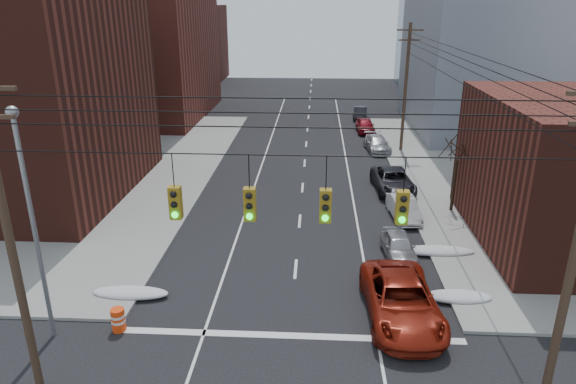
# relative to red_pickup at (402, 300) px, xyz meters

# --- Properties ---
(building_brick_far) EXTENTS (22.00, 18.00, 12.00)m
(building_brick_far) POSITION_rel_red_pickup_xyz_m (-30.62, 66.00, 5.13)
(building_brick_far) COLOR #4A1E16
(building_brick_far) RESTS_ON ground
(building_office) EXTENTS (22.00, 20.00, 25.00)m
(building_office) POSITION_rel_red_pickup_xyz_m (17.38, 36.00, 11.63)
(building_office) COLOR gray
(building_office) RESTS_ON ground
(building_glass) EXTENTS (20.00, 18.00, 22.00)m
(building_glass) POSITION_rel_red_pickup_xyz_m (19.38, 62.00, 10.13)
(building_glass) COLOR gray
(building_glass) RESTS_ON ground
(utility_pole_left) EXTENTS (2.20, 0.28, 11.00)m
(utility_pole_left) POSITION_rel_red_pickup_xyz_m (-13.12, -5.00, 4.91)
(utility_pole_left) COLOR #473323
(utility_pole_left) RESTS_ON ground
(utility_pole_right) EXTENTS (2.20, 0.28, 11.00)m
(utility_pole_right) POSITION_rel_red_pickup_xyz_m (3.88, -5.00, 4.91)
(utility_pole_right) COLOR #473323
(utility_pole_right) RESTS_ON ground
(utility_pole_far) EXTENTS (2.20, 0.28, 11.00)m
(utility_pole_far) POSITION_rel_red_pickup_xyz_m (3.88, 26.00, 4.91)
(utility_pole_far) COLOR #473323
(utility_pole_far) RESTS_ON ground
(traffic_signals) EXTENTS (17.00, 0.42, 2.02)m
(traffic_signals) POSITION_rel_red_pickup_xyz_m (-4.52, -5.03, 6.30)
(traffic_signals) COLOR black
(traffic_signals) RESTS_ON ground
(street_light) EXTENTS (0.44, 0.44, 9.32)m
(street_light) POSITION_rel_red_pickup_xyz_m (-14.12, -2.00, 4.67)
(street_light) COLOR gray
(street_light) RESTS_ON ground
(bare_tree) EXTENTS (2.09, 2.20, 4.93)m
(bare_tree) POSITION_rel_red_pickup_xyz_m (4.97, 12.00, 1.45)
(bare_tree) COLOR black
(bare_tree) RESTS_ON ground
(snow_nw) EXTENTS (3.50, 1.08, 0.42)m
(snow_nw) POSITION_rel_red_pickup_xyz_m (-12.02, 1.00, -0.66)
(snow_nw) COLOR silver
(snow_nw) RESTS_ON ground
(snow_ne) EXTENTS (3.00, 1.08, 0.42)m
(snow_ne) POSITION_rel_red_pickup_xyz_m (2.78, 1.50, -0.66)
(snow_ne) COLOR silver
(snow_ne) RESTS_ON ground
(snow_east_far) EXTENTS (4.00, 1.08, 0.42)m
(snow_east_far) POSITION_rel_red_pickup_xyz_m (2.78, 6.00, -0.66)
(snow_east_far) COLOR silver
(snow_east_far) RESTS_ON ground
(red_pickup) EXTENTS (3.18, 6.39, 1.74)m
(red_pickup) POSITION_rel_red_pickup_xyz_m (0.00, 0.00, 0.00)
(red_pickup) COLOR maroon
(red_pickup) RESTS_ON ground
(parked_car_a) EXTENTS (1.74, 3.89, 1.30)m
(parked_car_a) POSITION_rel_red_pickup_xyz_m (0.71, 5.59, -0.22)
(parked_car_a) COLOR #9D9DA2
(parked_car_a) RESTS_ON ground
(parked_car_b) EXTENTS (1.78, 4.11, 1.32)m
(parked_car_b) POSITION_rel_red_pickup_xyz_m (1.78, 10.82, -0.21)
(parked_car_b) COLOR silver
(parked_car_b) RESTS_ON ground
(parked_car_c) EXTENTS (2.90, 5.62, 1.51)m
(parked_car_c) POSITION_rel_red_pickup_xyz_m (1.78, 15.75, -0.11)
(parked_car_c) COLOR black
(parked_car_c) RESTS_ON ground
(parked_car_d) EXTENTS (2.31, 4.73, 1.33)m
(parked_car_d) POSITION_rel_red_pickup_xyz_m (1.78, 26.06, -0.21)
(parked_car_d) COLOR #9FA0A4
(parked_car_d) RESTS_ON ground
(parked_car_e) EXTENTS (1.83, 4.22, 1.42)m
(parked_car_e) POSITION_rel_red_pickup_xyz_m (1.28, 33.01, -0.16)
(parked_car_e) COLOR maroon
(parked_car_e) RESTS_ON ground
(parked_car_f) EXTENTS (1.88, 4.09, 1.30)m
(parked_car_f) POSITION_rel_red_pickup_xyz_m (1.28, 39.48, -0.22)
(parked_car_f) COLOR black
(parked_car_f) RESTS_ON ground
(lot_car_a) EXTENTS (4.76, 1.99, 1.53)m
(lot_car_a) POSITION_rel_red_pickup_xyz_m (-20.26, 16.33, 0.05)
(lot_car_a) COLOR silver
(lot_car_a) RESTS_ON sidewalk_nw
(lot_car_b) EXTENTS (5.52, 2.63, 1.52)m
(lot_car_b) POSITION_rel_red_pickup_xyz_m (-19.56, 20.95, 0.04)
(lot_car_b) COLOR #A2A1A6
(lot_car_b) RESTS_ON sidewalk_nw
(lot_car_d) EXTENTS (4.72, 3.29, 1.49)m
(lot_car_d) POSITION_rel_red_pickup_xyz_m (-21.50, 17.93, 0.03)
(lot_car_d) COLOR #B3B3B8
(lot_car_d) RESTS_ON sidewalk_nw
(construction_barrel) EXTENTS (0.75, 0.75, 0.99)m
(construction_barrel) POSITION_rel_red_pickup_xyz_m (-11.62, -1.50, -0.36)
(construction_barrel) COLOR #FF3F0D
(construction_barrel) RESTS_ON ground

